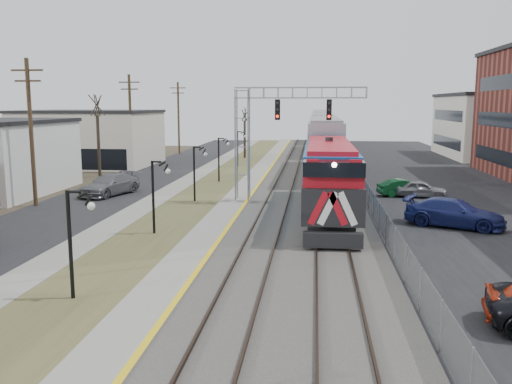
# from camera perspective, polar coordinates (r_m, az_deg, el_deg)

# --- Properties ---
(street_west) EXTENTS (7.00, 120.00, 0.04)m
(street_west) POSITION_cam_1_polar(r_m,az_deg,el_deg) (48.15, -13.37, 0.68)
(street_west) COLOR black
(street_west) RESTS_ON ground
(sidewalk) EXTENTS (2.00, 120.00, 0.08)m
(sidewalk) POSITION_cam_1_polar(r_m,az_deg,el_deg) (46.84, -8.18, 0.63)
(sidewalk) COLOR gray
(sidewalk) RESTS_ON ground
(grass_median) EXTENTS (4.00, 120.00, 0.06)m
(grass_median) POSITION_cam_1_polar(r_m,az_deg,el_deg) (46.19, -4.57, 0.56)
(grass_median) COLOR #4A4E2A
(grass_median) RESTS_ON ground
(platform) EXTENTS (2.00, 120.00, 0.24)m
(platform) POSITION_cam_1_polar(r_m,az_deg,el_deg) (45.71, -0.88, 0.61)
(platform) COLOR gray
(platform) RESTS_ON ground
(ballast_bed) EXTENTS (8.00, 120.00, 0.20)m
(ballast_bed) POSITION_cam_1_polar(r_m,az_deg,el_deg) (45.37, 5.40, 0.48)
(ballast_bed) COLOR #595651
(ballast_bed) RESTS_ON ground
(parking_lot) EXTENTS (16.00, 120.00, 0.04)m
(parking_lot) POSITION_cam_1_polar(r_m,az_deg,el_deg) (46.79, 20.26, 0.11)
(parking_lot) COLOR black
(parking_lot) RESTS_ON ground
(platform_edge) EXTENTS (0.24, 120.00, 0.01)m
(platform_edge) POSITION_cam_1_polar(r_m,az_deg,el_deg) (45.59, 0.22, 0.75)
(platform_edge) COLOR gold
(platform_edge) RESTS_ON platform
(track_near) EXTENTS (1.58, 120.00, 0.15)m
(track_near) POSITION_cam_1_polar(r_m,az_deg,el_deg) (45.42, 2.88, 0.74)
(track_near) COLOR #2D2119
(track_near) RESTS_ON ballast_bed
(track_far) EXTENTS (1.58, 120.00, 0.15)m
(track_far) POSITION_cam_1_polar(r_m,az_deg,el_deg) (45.35, 7.30, 0.66)
(track_far) COLOR #2D2119
(track_far) RESTS_ON ballast_bed
(train) EXTENTS (3.00, 108.65, 5.33)m
(train) POSITION_cam_1_polar(r_m,az_deg,el_deg) (80.86, 6.90, 6.31)
(train) COLOR #124D95
(train) RESTS_ON ground
(signal_gantry) EXTENTS (9.00, 1.07, 8.15)m
(signal_gantry) POSITION_cam_1_polar(r_m,az_deg,el_deg) (38.01, 1.14, 7.14)
(signal_gantry) COLOR gray
(signal_gantry) RESTS_ON ground
(lampposts) EXTENTS (0.14, 62.14, 4.00)m
(lampposts) POSITION_cam_1_polar(r_m,az_deg,el_deg) (29.83, -10.61, -0.52)
(lampposts) COLOR black
(lampposts) RESTS_ON ground
(utility_poles) EXTENTS (0.28, 80.28, 10.00)m
(utility_poles) POSITION_cam_1_polar(r_m,az_deg,el_deg) (39.78, -22.58, 5.69)
(utility_poles) COLOR #4C3823
(utility_poles) RESTS_ON ground
(fence) EXTENTS (0.04, 120.00, 1.60)m
(fence) POSITION_cam_1_polar(r_m,az_deg,el_deg) (45.41, 10.72, 1.26)
(fence) COLOR gray
(fence) RESTS_ON ground
(bare_trees) EXTENTS (12.30, 42.30, 5.95)m
(bare_trees) POSITION_cam_1_polar(r_m,az_deg,el_deg) (51.90, -13.26, 4.27)
(bare_trees) COLOR #382D23
(bare_trees) RESTS_ON ground
(car_lot_d) EXTENTS (5.96, 4.33, 1.60)m
(car_lot_d) POSITION_cam_1_polar(r_m,az_deg,el_deg) (32.92, 20.16, -2.14)
(car_lot_d) COLOR navy
(car_lot_d) RESTS_ON ground
(car_lot_e) EXTENTS (3.91, 2.02, 1.27)m
(car_lot_e) POSITION_cam_1_polar(r_m,az_deg,el_deg) (42.50, 17.02, 0.25)
(car_lot_e) COLOR gray
(car_lot_e) RESTS_ON ground
(car_lot_f) EXTENTS (4.09, 2.24, 1.28)m
(car_lot_f) POSITION_cam_1_polar(r_m,az_deg,el_deg) (42.78, 15.26, 0.39)
(car_lot_f) COLOR #0E4821
(car_lot_f) RESTS_ON ground
(car_street_b) EXTENTS (3.84, 6.02, 1.62)m
(car_street_b) POSITION_cam_1_polar(r_m,az_deg,el_deg) (43.23, -15.12, 0.72)
(car_street_b) COLOR slate
(car_street_b) RESTS_ON ground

